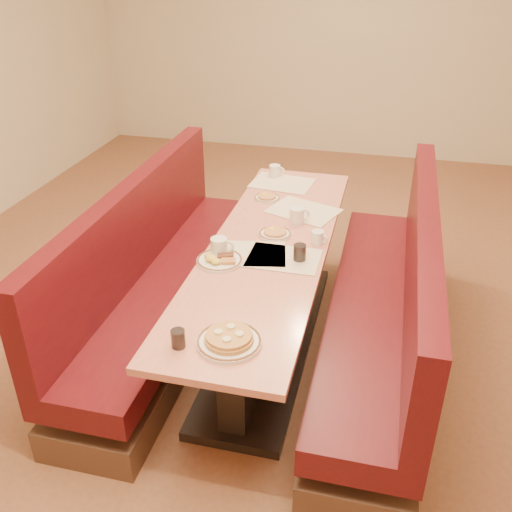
% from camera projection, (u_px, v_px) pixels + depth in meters
% --- Properties ---
extents(ground, '(8.00, 8.00, 0.00)m').
position_uv_depth(ground, '(268.00, 344.00, 3.80)').
color(ground, '#9E6647').
rests_on(ground, ground).
extents(room_envelope, '(6.04, 8.04, 2.82)m').
position_uv_depth(room_envelope, '(272.00, 37.00, 2.86)').
color(room_envelope, beige).
rests_on(room_envelope, ground).
extents(diner_table, '(0.70, 2.50, 0.75)m').
position_uv_depth(diner_table, '(268.00, 297.00, 3.62)').
color(diner_table, black).
rests_on(diner_table, ground).
extents(booth_left, '(0.55, 2.50, 1.05)m').
position_uv_depth(booth_left, '(161.00, 284.00, 3.78)').
color(booth_left, '#4C3326').
rests_on(booth_left, ground).
extents(booth_right, '(0.55, 2.50, 1.05)m').
position_uv_depth(booth_right, '(385.00, 314.00, 3.47)').
color(booth_right, '#4C3326').
rests_on(booth_right, ground).
extents(placemat_near_left, '(0.47, 0.39, 0.00)m').
position_uv_depth(placemat_near_left, '(250.00, 253.00, 3.33)').
color(placemat_near_left, '#FFEBC7').
rests_on(placemat_near_left, diner_table).
extents(placemat_near_right, '(0.41, 0.31, 0.00)m').
position_uv_depth(placemat_near_right, '(284.00, 258.00, 3.28)').
color(placemat_near_right, '#FFEBC7').
rests_on(placemat_near_right, diner_table).
extents(placemat_far_left, '(0.48, 0.38, 0.00)m').
position_uv_depth(placemat_far_left, '(282.00, 183.00, 4.29)').
color(placemat_far_left, '#FFEBC7').
rests_on(placemat_far_left, diner_table).
extents(placemat_far_right, '(0.53, 0.46, 0.00)m').
position_uv_depth(placemat_far_right, '(303.00, 211.00, 3.85)').
color(placemat_far_right, '#FFEBC7').
rests_on(placemat_far_right, diner_table).
extents(pancake_plate, '(0.30, 0.30, 0.07)m').
position_uv_depth(pancake_plate, '(229.00, 340.00, 2.59)').
color(pancake_plate, white).
rests_on(pancake_plate, diner_table).
extents(eggs_plate, '(0.26, 0.26, 0.05)m').
position_uv_depth(eggs_plate, '(219.00, 260.00, 3.24)').
color(eggs_plate, white).
rests_on(eggs_plate, diner_table).
extents(extra_plate_mid, '(0.20, 0.20, 0.04)m').
position_uv_depth(extra_plate_mid, '(275.00, 233.00, 3.54)').
color(extra_plate_mid, white).
rests_on(extra_plate_mid, diner_table).
extents(extra_plate_far, '(0.18, 0.18, 0.04)m').
position_uv_depth(extra_plate_far, '(267.00, 197.00, 4.03)').
color(extra_plate_far, white).
rests_on(extra_plate_far, diner_table).
extents(coffee_mug_a, '(0.10, 0.08, 0.08)m').
position_uv_depth(coffee_mug_a, '(318.00, 237.00, 3.43)').
color(coffee_mug_a, white).
rests_on(coffee_mug_a, diner_table).
extents(coffee_mug_b, '(0.14, 0.10, 0.10)m').
position_uv_depth(coffee_mug_b, '(220.00, 246.00, 3.30)').
color(coffee_mug_b, white).
rests_on(coffee_mug_b, diner_table).
extents(coffee_mug_c, '(0.13, 0.09, 0.10)m').
position_uv_depth(coffee_mug_c, '(297.00, 215.00, 3.68)').
color(coffee_mug_c, white).
rests_on(coffee_mug_c, diner_table).
extents(coffee_mug_d, '(0.12, 0.09, 0.09)m').
position_uv_depth(coffee_mug_d, '(275.00, 171.00, 4.39)').
color(coffee_mug_d, white).
rests_on(coffee_mug_d, diner_table).
extents(soda_tumbler_near, '(0.06, 0.06, 0.09)m').
position_uv_depth(soda_tumbler_near, '(178.00, 339.00, 2.56)').
color(soda_tumbler_near, black).
rests_on(soda_tumbler_near, diner_table).
extents(soda_tumbler_mid, '(0.07, 0.07, 0.10)m').
position_uv_depth(soda_tumbler_mid, '(300.00, 253.00, 3.24)').
color(soda_tumbler_mid, black).
rests_on(soda_tumbler_mid, diner_table).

